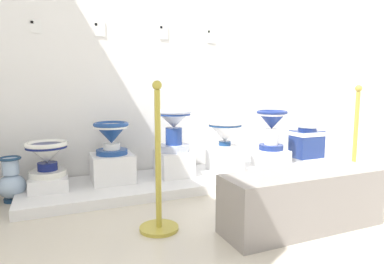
% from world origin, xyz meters
% --- Properties ---
extents(ground_plane, '(5.86, 5.63, 0.02)m').
position_xyz_m(ground_plane, '(1.93, 0.82, -0.01)').
color(ground_plane, beige).
extents(wall_back, '(4.06, 0.06, 3.20)m').
position_xyz_m(wall_back, '(1.93, 2.86, 1.60)').
color(wall_back, white).
rests_on(wall_back, ground_plane).
extents(display_platform, '(3.42, 0.81, 0.09)m').
position_xyz_m(display_platform, '(1.93, 2.41, 0.04)').
color(display_platform, white).
rests_on(display_platform, ground_plane).
extents(plinth_block_squat_floral, '(0.32, 0.40, 0.11)m').
position_xyz_m(plinth_block_squat_floral, '(0.49, 2.50, 0.14)').
color(plinth_block_squat_floral, white).
rests_on(plinth_block_squat_floral, display_platform).
extents(antique_toilet_squat_floral, '(0.36, 0.36, 0.30)m').
position_xyz_m(antique_toilet_squat_floral, '(0.49, 2.50, 0.39)').
color(antique_toilet_squat_floral, white).
rests_on(antique_toilet_squat_floral, plinth_block_squat_floral).
extents(plinth_block_rightmost, '(0.38, 0.37, 0.26)m').
position_xyz_m(plinth_block_rightmost, '(1.05, 2.50, 0.22)').
color(plinth_block_rightmost, white).
rests_on(plinth_block_rightmost, display_platform).
extents(antique_toilet_rightmost, '(0.33, 0.33, 0.30)m').
position_xyz_m(antique_toilet_rightmost, '(1.05, 2.50, 0.53)').
color(antique_toilet_rightmost, navy).
rests_on(antique_toilet_rightmost, plinth_block_rightmost).
extents(plinth_block_broad_patterned, '(0.33, 0.36, 0.25)m').
position_xyz_m(plinth_block_broad_patterned, '(1.66, 2.48, 0.21)').
color(plinth_block_broad_patterned, white).
rests_on(plinth_block_broad_patterned, display_platform).
extents(antique_toilet_broad_patterned, '(0.35, 0.35, 0.42)m').
position_xyz_m(antique_toilet_broad_patterned, '(1.66, 2.48, 0.60)').
color(antique_toilet_broad_patterned, silver).
rests_on(antique_toilet_broad_patterned, plinth_block_broad_patterned).
extents(plinth_block_central_ornate, '(0.29, 0.34, 0.22)m').
position_xyz_m(plinth_block_central_ornate, '(2.24, 2.47, 0.19)').
color(plinth_block_central_ornate, white).
rests_on(plinth_block_central_ornate, display_platform).
extents(antique_toilet_central_ornate, '(0.37, 0.37, 0.32)m').
position_xyz_m(antique_toilet_central_ornate, '(2.24, 2.47, 0.50)').
color(antique_toilet_central_ornate, white).
rests_on(antique_toilet_central_ornate, plinth_block_central_ornate).
extents(plinth_block_pale_glazed, '(0.31, 0.35, 0.19)m').
position_xyz_m(plinth_block_pale_glazed, '(2.81, 2.42, 0.18)').
color(plinth_block_pale_glazed, white).
rests_on(plinth_block_pale_glazed, display_platform).
extents(antique_toilet_pale_glazed, '(0.34, 0.34, 0.45)m').
position_xyz_m(antique_toilet_pale_glazed, '(2.81, 2.42, 0.57)').
color(antique_toilet_pale_glazed, navy).
rests_on(antique_toilet_pale_glazed, plinth_block_pale_glazed).
extents(plinth_block_leftmost, '(0.29, 0.38, 0.05)m').
position_xyz_m(plinth_block_leftmost, '(3.35, 2.45, 0.11)').
color(plinth_block_leftmost, white).
rests_on(plinth_block_leftmost, display_platform).
extents(antique_toilet_leftmost, '(0.35, 0.26, 0.39)m').
position_xyz_m(antique_toilet_leftmost, '(3.35, 2.45, 0.34)').
color(antique_toilet_leftmost, navy).
rests_on(antique_toilet_leftmost, plinth_block_leftmost).
extents(info_placard_first, '(0.09, 0.01, 0.12)m').
position_xyz_m(info_placard_first, '(0.45, 2.83, 1.53)').
color(info_placard_first, white).
extents(info_placard_second, '(0.11, 0.01, 0.14)m').
position_xyz_m(info_placard_second, '(1.02, 2.83, 1.55)').
color(info_placard_second, white).
extents(info_placard_third, '(0.09, 0.01, 0.15)m').
position_xyz_m(info_placard_third, '(1.69, 2.83, 1.56)').
color(info_placard_third, white).
extents(info_placard_fourth, '(0.10, 0.01, 0.15)m').
position_xyz_m(info_placard_fourth, '(2.25, 2.83, 1.55)').
color(info_placard_fourth, white).
extents(decorative_vase_spare, '(0.23, 0.23, 0.39)m').
position_xyz_m(decorative_vase_spare, '(0.20, 2.51, 0.17)').
color(decorative_vase_spare, navy).
rests_on(decorative_vase_spare, ground_plane).
extents(stanchion_post_near_left, '(0.27, 0.27, 1.02)m').
position_xyz_m(stanchion_post_near_left, '(1.19, 1.47, 0.29)').
color(stanchion_post_near_left, gold).
rests_on(stanchion_post_near_left, ground_plane).
extents(stanchion_post_near_right, '(0.23, 0.23, 1.00)m').
position_xyz_m(stanchion_post_near_right, '(3.11, 1.56, 0.32)').
color(stanchion_post_near_right, gold).
rests_on(stanchion_post_near_right, ground_plane).
extents(museum_bench, '(1.16, 0.36, 0.40)m').
position_xyz_m(museum_bench, '(2.11, 1.11, 0.20)').
color(museum_bench, gray).
rests_on(museum_bench, ground_plane).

